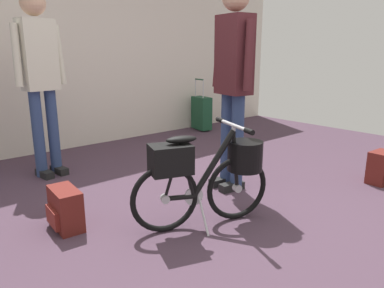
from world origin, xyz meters
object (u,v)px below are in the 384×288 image
(backpack_on_floor, at_px, (65,209))
(visitor_browsing, at_px, (233,74))
(handbag_on_floor, at_px, (381,168))
(folding_bike_foreground, at_px, (209,172))
(rolling_suitcase, at_px, (201,113))
(visitor_near_wall, at_px, (40,72))

(backpack_on_floor, bearing_deg, visitor_browsing, -8.07)
(backpack_on_floor, distance_m, handbag_on_floor, 2.89)
(folding_bike_foreground, relative_size, rolling_suitcase, 1.22)
(rolling_suitcase, xyz_separation_m, handbag_on_floor, (-0.37, -2.98, -0.13))
(handbag_on_floor, bearing_deg, visitor_browsing, 142.70)
(visitor_browsing, xyz_separation_m, rolling_suitcase, (1.54, 2.09, -0.77))
(backpack_on_floor, height_order, handbag_on_floor, handbag_on_floor)
(visitor_near_wall, bearing_deg, backpack_on_floor, -105.27)
(visitor_near_wall, xyz_separation_m, handbag_on_floor, (2.33, -2.37, -0.90))
(visitor_browsing, distance_m, handbag_on_floor, 1.72)
(backpack_on_floor, bearing_deg, visitor_near_wall, 74.73)
(visitor_browsing, bearing_deg, backpack_on_floor, 171.93)
(visitor_near_wall, distance_m, rolling_suitcase, 2.87)
(backpack_on_floor, bearing_deg, rolling_suitcase, 31.65)
(backpack_on_floor, bearing_deg, folding_bike_foreground, -37.57)
(folding_bike_foreground, relative_size, handbag_on_floor, 3.22)
(handbag_on_floor, bearing_deg, visitor_near_wall, 134.41)
(visitor_browsing, height_order, rolling_suitcase, visitor_browsing)
(folding_bike_foreground, distance_m, rolling_suitcase, 3.35)
(folding_bike_foreground, xyz_separation_m, rolling_suitcase, (2.23, 2.51, -0.12))
(folding_bike_foreground, height_order, handbag_on_floor, folding_bike_foreground)
(visitor_browsing, height_order, backpack_on_floor, visitor_browsing)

